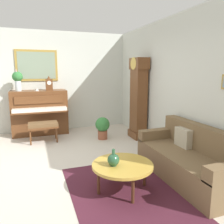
{
  "coord_description": "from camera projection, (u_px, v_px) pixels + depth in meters",
  "views": [
    {
      "loc": [
        4.03,
        -0.36,
        1.72
      ],
      "look_at": [
        -0.08,
        1.12,
        0.9
      ],
      "focal_mm": 35.8,
      "sensor_mm": 36.0,
      "label": 1
    }
  ],
  "objects": [
    {
      "name": "ground_plane",
      "position": [
        57.0,
        166.0,
        4.18
      ],
      "size": [
        6.4,
        6.0,
        0.1
      ],
      "primitive_type": "cube",
      "color": "beige"
    },
    {
      "name": "green_jug",
      "position": [
        113.0,
        160.0,
        3.12
      ],
      "size": [
        0.17,
        0.17,
        0.24
      ],
      "color": "#234C33",
      "rests_on": "coffee_table"
    },
    {
      "name": "flower_vase",
      "position": [
        18.0,
        79.0,
        5.72
      ],
      "size": [
        0.26,
        0.26,
        0.58
      ],
      "color": "silver",
      "rests_on": "piano"
    },
    {
      "name": "piano",
      "position": [
        40.0,
        112.0,
        6.06
      ],
      "size": [
        0.87,
        1.44,
        1.19
      ],
      "color": "brown",
      "rests_on": "ground_plane"
    },
    {
      "name": "teacup",
      "position": [
        37.0,
        90.0,
        5.79
      ],
      "size": [
        0.12,
        0.12,
        0.06
      ],
      "color": "white",
      "rests_on": "piano"
    },
    {
      "name": "wall_left",
      "position": [
        45.0,
        81.0,
        6.31
      ],
      "size": [
        0.13,
        4.9,
        2.8
      ],
      "color": "silver",
      "rests_on": "ground_plane"
    },
    {
      "name": "couch",
      "position": [
        190.0,
        159.0,
        3.59
      ],
      "size": [
        1.9,
        0.8,
        0.84
      ],
      "color": "brown",
      "rests_on": "ground_plane"
    },
    {
      "name": "wall_back",
      "position": [
        171.0,
        86.0,
        4.69
      ],
      "size": [
        5.3,
        0.13,
        2.8
      ],
      "color": "silver",
      "rests_on": "ground_plane"
    },
    {
      "name": "mantel_clock",
      "position": [
        49.0,
        84.0,
        6.01
      ],
      "size": [
        0.13,
        0.18,
        0.38
      ],
      "color": "brown",
      "rests_on": "piano"
    },
    {
      "name": "area_rug",
      "position": [
        125.0,
        192.0,
        3.2
      ],
      "size": [
        2.1,
        1.5,
        0.01
      ],
      "primitive_type": "cube",
      "color": "#4C1E2D",
      "rests_on": "ground_plane"
    },
    {
      "name": "potted_plant",
      "position": [
        103.0,
        127.0,
        5.63
      ],
      "size": [
        0.36,
        0.36,
        0.56
      ],
      "color": "#935138",
      "rests_on": "ground_plane"
    },
    {
      "name": "piano_bench",
      "position": [
        43.0,
        126.0,
        5.38
      ],
      "size": [
        0.42,
        0.7,
        0.48
      ],
      "color": "brown",
      "rests_on": "ground_plane"
    },
    {
      "name": "grandfather_clock",
      "position": [
        138.0,
        101.0,
        5.63
      ],
      "size": [
        0.52,
        0.34,
        2.03
      ],
      "color": "brown",
      "rests_on": "ground_plane"
    },
    {
      "name": "coffee_table",
      "position": [
        123.0,
        166.0,
        3.2
      ],
      "size": [
        0.88,
        0.88,
        0.4
      ],
      "color": "gold",
      "rests_on": "ground_plane"
    }
  ]
}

